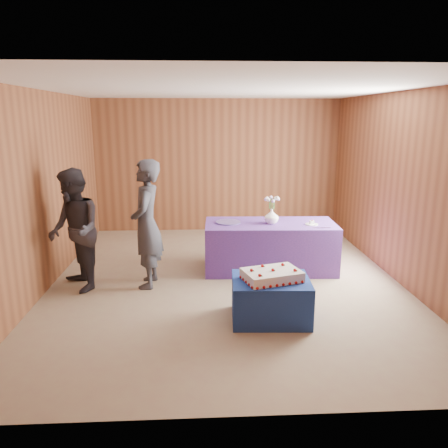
{
  "coord_description": "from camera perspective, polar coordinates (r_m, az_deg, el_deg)",
  "views": [
    {
      "loc": [
        -0.35,
        -6.02,
        2.35
      ],
      "look_at": [
        -0.02,
        0.1,
        0.83
      ],
      "focal_mm": 35.0,
      "sensor_mm": 36.0,
      "label": 1
    }
  ],
  "objects": [
    {
      "name": "flower_spray",
      "position": [
        6.65,
        6.29,
        3.25
      ],
      "size": [
        0.24,
        0.24,
        0.18
      ],
      "color": "#316829",
      "rests_on": "vase"
    },
    {
      "name": "cake_table",
      "position": [
        5.25,
        6.1,
        -9.73
      ],
      "size": [
        0.94,
        0.75,
        0.5
      ],
      "primitive_type": "cube",
      "rotation": [
        0.0,
        0.0,
        -0.05
      ],
      "color": "navy",
      "rests_on": "ground"
    },
    {
      "name": "vase",
      "position": [
        6.7,
        6.23,
        1.01
      ],
      "size": [
        0.27,
        0.27,
        0.23
      ],
      "primitive_type": "imported",
      "rotation": [
        0.0,
        0.0,
        -0.31
      ],
      "color": "white",
      "rests_on": "serving_table"
    },
    {
      "name": "room_shell",
      "position": [
        6.06,
        0.26,
        8.73
      ],
      "size": [
        5.04,
        6.04,
        2.72
      ],
      "color": "brown",
      "rests_on": "ground"
    },
    {
      "name": "knife",
      "position": [
        6.58,
        12.64,
        -0.49
      ],
      "size": [
        0.26,
        0.03,
        0.0
      ],
      "primitive_type": "cube",
      "rotation": [
        0.0,
        0.0,
        -0.02
      ],
      "color": "#B4B4B9",
      "rests_on": "serving_table"
    },
    {
      "name": "cake_slice",
      "position": [
        6.74,
        11.4,
        0.24
      ],
      "size": [
        0.07,
        0.06,
        0.07
      ],
      "rotation": [
        0.0,
        0.0,
        0.17
      ],
      "color": "white",
      "rests_on": "plate"
    },
    {
      "name": "ground",
      "position": [
        6.47,
        0.24,
        -7.38
      ],
      "size": [
        6.0,
        6.0,
        0.0
      ],
      "primitive_type": "plane",
      "color": "gray",
      "rests_on": "ground"
    },
    {
      "name": "sheet_cake",
      "position": [
        5.12,
        6.27,
        -6.65
      ],
      "size": [
        0.77,
        0.63,
        0.16
      ],
      "rotation": [
        0.0,
        0.0,
        0.29
      ],
      "color": "white",
      "rests_on": "cake_table"
    },
    {
      "name": "serving_table",
      "position": [
        6.86,
        6.01,
        -2.91
      ],
      "size": [
        2.04,
        0.98,
        0.75
      ],
      "primitive_type": "cube",
      "rotation": [
        0.0,
        0.0,
        -0.04
      ],
      "color": "#683694",
      "rests_on": "ground"
    },
    {
      "name": "plate",
      "position": [
        6.75,
        11.38,
        -0.04
      ],
      "size": [
        0.22,
        0.22,
        0.01
      ],
      "primitive_type": "cylinder",
      "rotation": [
        0.0,
        0.0,
        0.17
      ],
      "color": "silver",
      "rests_on": "serving_table"
    },
    {
      "name": "guest_left",
      "position": [
        6.13,
        -10.07,
        -0.04
      ],
      "size": [
        0.44,
        0.66,
        1.79
      ],
      "primitive_type": "imported",
      "rotation": [
        0.0,
        0.0,
        -1.6
      ],
      "color": "#363740",
      "rests_on": "ground"
    },
    {
      "name": "guest_right",
      "position": [
        6.25,
        -18.93,
        -0.82
      ],
      "size": [
        0.96,
        1.03,
        1.69
      ],
      "primitive_type": "imported",
      "rotation": [
        0.0,
        0.0,
        -1.05
      ],
      "color": "#302F38",
      "rests_on": "ground"
    },
    {
      "name": "platter",
      "position": [
        6.73,
        0.55,
        0.23
      ],
      "size": [
        0.45,
        0.45,
        0.02
      ],
      "primitive_type": "cylinder",
      "rotation": [
        0.0,
        0.0,
        0.19
      ],
      "color": "#5D4C99",
      "rests_on": "serving_table"
    }
  ]
}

